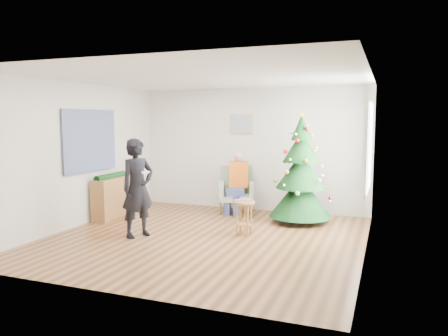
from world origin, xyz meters
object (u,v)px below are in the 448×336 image
at_px(christmas_tree, 301,172).
at_px(standing_man, 138,188).
at_px(stool, 244,217).
at_px(armchair, 236,196).
at_px(console, 111,198).

bearing_deg(christmas_tree, standing_man, -139.62).
height_order(christmas_tree, stool, christmas_tree).
bearing_deg(armchair, christmas_tree, -34.07).
bearing_deg(standing_man, console, 74.96).
xyz_separation_m(christmas_tree, console, (-3.57, -0.95, -0.55)).
bearing_deg(console, stool, -10.09).
xyz_separation_m(standing_man, console, (-1.25, 1.02, -0.42)).
distance_m(armchair, console, 2.54).
distance_m(stool, standing_man, 1.84).
relative_size(christmas_tree, console, 2.12).
xyz_separation_m(christmas_tree, standing_man, (-2.32, -1.97, -0.14)).
bearing_deg(console, armchair, 27.36).
relative_size(christmas_tree, armchair, 2.17).
height_order(christmas_tree, console, christmas_tree).
height_order(armchair, standing_man, standing_man).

